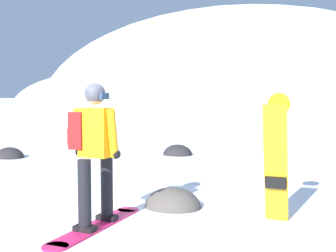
{
  "coord_description": "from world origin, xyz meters",
  "views": [
    {
      "loc": [
        3.03,
        -4.39,
        1.58
      ],
      "look_at": [
        0.16,
        3.06,
        1.0
      ],
      "focal_mm": 46.65,
      "sensor_mm": 36.0,
      "label": 1
    }
  ],
  "objects_px": {
    "rock_mid": "(178,155)",
    "spare_snowboard": "(276,158)",
    "snowboarder_main": "(94,150)",
    "rock_small": "(173,207)",
    "rock_dark": "(10,158)"
  },
  "relations": [
    {
      "from": "snowboarder_main",
      "to": "rock_mid",
      "type": "xyz_separation_m",
      "value": [
        -1.18,
        6.21,
        -0.92
      ]
    },
    {
      "from": "snowboarder_main",
      "to": "spare_snowboard",
      "type": "height_order",
      "value": "snowboarder_main"
    },
    {
      "from": "snowboarder_main",
      "to": "rock_mid",
      "type": "relative_size",
      "value": 2.37
    },
    {
      "from": "snowboarder_main",
      "to": "rock_mid",
      "type": "distance_m",
      "value": 6.38
    },
    {
      "from": "spare_snowboard",
      "to": "rock_dark",
      "type": "relative_size",
      "value": 2.15
    },
    {
      "from": "spare_snowboard",
      "to": "rock_small",
      "type": "bearing_deg",
      "value": 168.98
    },
    {
      "from": "rock_mid",
      "to": "rock_small",
      "type": "height_order",
      "value": "rock_small"
    },
    {
      "from": "snowboarder_main",
      "to": "rock_small",
      "type": "height_order",
      "value": "snowboarder_main"
    },
    {
      "from": "spare_snowboard",
      "to": "rock_small",
      "type": "distance_m",
      "value": 1.68
    },
    {
      "from": "rock_dark",
      "to": "rock_mid",
      "type": "distance_m",
      "value": 4.25
    },
    {
      "from": "rock_small",
      "to": "rock_dark",
      "type": "bearing_deg",
      "value": 151.08
    },
    {
      "from": "spare_snowboard",
      "to": "rock_mid",
      "type": "relative_size",
      "value": 2.07
    },
    {
      "from": "rock_mid",
      "to": "spare_snowboard",
      "type": "bearing_deg",
      "value": -59.08
    },
    {
      "from": "snowboarder_main",
      "to": "spare_snowboard",
      "type": "relative_size",
      "value": 1.15
    },
    {
      "from": "rock_dark",
      "to": "spare_snowboard",
      "type": "bearing_deg",
      "value": -25.55
    }
  ]
}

